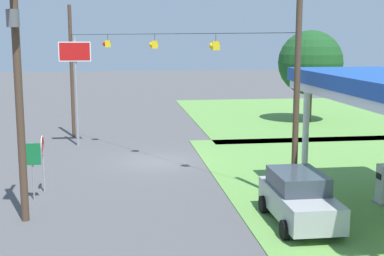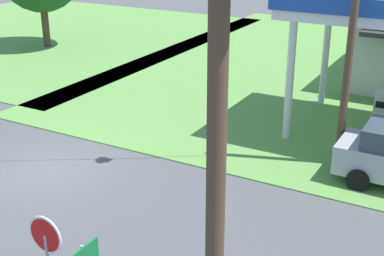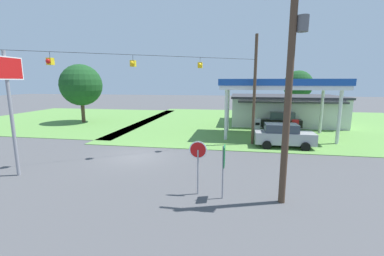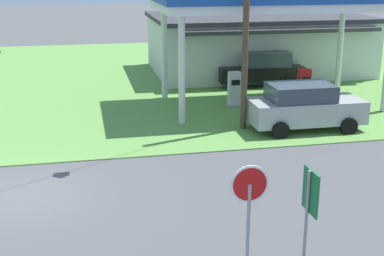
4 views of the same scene
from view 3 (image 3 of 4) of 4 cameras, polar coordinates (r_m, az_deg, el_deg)
ground_plane at (r=18.28m, az=-12.17°, el=-6.22°), size 160.00×160.00×0.00m
grass_verge_station_corner at (r=33.64m, az=19.50°, el=0.98°), size 36.00×28.00×0.04m
grass_verge_opposite_corner at (r=39.74m, az=-25.15°, el=1.94°), size 24.00×24.00×0.04m
gas_station_canopy at (r=25.00m, az=18.64°, el=9.09°), size 10.56×5.92×5.34m
gas_station_store at (r=33.41m, az=19.67°, el=3.89°), size 12.62×8.66×3.46m
fuel_pump_near at (r=25.18m, az=14.28°, el=0.05°), size 0.71×0.56×1.65m
fuel_pump_far at (r=25.68m, az=21.87°, el=-0.18°), size 0.71×0.56×1.65m
car_at_pumps_front at (r=21.38m, az=19.64°, el=-1.52°), size 4.49×2.14×1.87m
car_at_pumps_rear at (r=29.48m, az=18.91°, el=1.63°), size 4.64×2.26×1.90m
stop_sign_roadside at (r=11.62m, az=1.34°, el=-6.25°), size 0.80×0.08×2.50m
stop_sign_overhead at (r=16.58m, az=-35.54°, el=6.98°), size 0.22×1.93×6.69m
route_sign at (r=11.28m, az=7.10°, el=-7.38°), size 0.10×0.70×2.40m
utility_pole_main at (r=11.02m, az=21.03°, el=9.47°), size 2.20×0.44×9.08m
signal_span_gantry at (r=17.54m, az=-12.77°, el=8.64°), size 16.43×10.24×8.75m
tree_behind_station at (r=42.20m, az=22.49°, el=8.81°), size 4.29×4.29×6.76m
tree_west_verge at (r=34.80m, az=-23.43°, el=8.73°), size 5.04×5.04×7.22m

